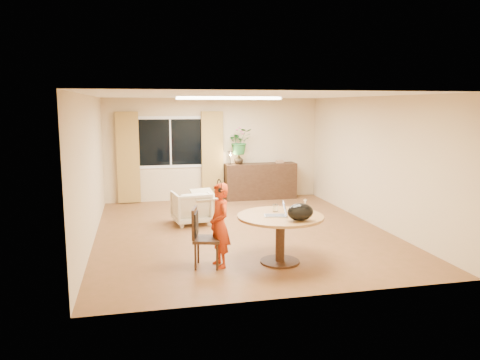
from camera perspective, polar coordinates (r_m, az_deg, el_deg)
The scene contains 24 objects.
floor at distance 9.16m, azimuth 0.16°, elevation -6.24°, with size 6.50×6.50×0.00m, color brown.
ceiling at distance 8.83m, azimuth 0.17°, elevation 10.26°, with size 6.50×6.50×0.00m, color white.
wall_back at distance 12.07m, azimuth -3.23°, elevation 3.76°, with size 5.50×5.50×0.00m, color #D3BB89.
wall_left at distance 8.72m, azimuth -17.75°, elevation 1.28°, with size 6.50×6.50×0.00m, color #D3BB89.
wall_right at distance 9.87m, azimuth 15.95°, elevation 2.23°, with size 6.50×6.50×0.00m, color #D3BB89.
window at distance 11.91m, azimuth -8.47°, elevation 4.57°, with size 1.70×0.03×1.30m.
curtain_left at distance 11.84m, azimuth -13.48°, elevation 2.67°, with size 0.55×0.08×2.25m, color olive.
curtain_right at distance 11.99m, azimuth -3.39°, elevation 2.98°, with size 0.55×0.08×2.25m, color olive.
ceiling_panel at distance 10.00m, azimuth -1.36°, elevation 9.92°, with size 2.20×0.35×0.05m, color white.
dining_table at distance 7.25m, azimuth 4.94°, elevation -5.54°, with size 1.33×1.33×0.76m.
dining_chair at distance 7.10m, azimuth -4.01°, elevation -7.02°, with size 0.44×0.40×0.91m, color black, non-canonical shape.
child at distance 7.06m, azimuth -2.50°, elevation -5.53°, with size 0.31×0.47×1.28m, color #B70E10.
laptop at distance 7.12m, azimuth 4.28°, elevation -3.52°, with size 0.34×0.23×0.23m, color #B7B7BC, non-canonical shape.
tumbler at distance 7.43m, azimuth 4.35°, elevation -3.42°, with size 0.08×0.08×0.12m, color white, non-canonical shape.
wine_glass at distance 7.47m, azimuth 7.93°, elevation -3.08°, with size 0.07×0.07×0.21m, color white, non-canonical shape.
pot_lid at distance 7.53m, azimuth 6.63°, elevation -3.63°, with size 0.20×0.20×0.03m, color white, non-canonical shape.
handbag at distance 6.87m, azimuth 7.37°, elevation -3.90°, with size 0.39×0.23×0.26m, color black, non-canonical shape.
armchair at distance 9.71m, azimuth -5.96°, elevation -3.32°, with size 0.73×0.75×0.68m, color beige.
throw at distance 9.58m, azimuth -4.49°, elevation -1.30°, with size 0.45×0.55×0.03m, color beige, non-canonical shape.
sideboard at distance 12.20m, azimuth 2.51°, elevation -0.13°, with size 1.86×0.45×0.93m, color black.
vase at distance 11.98m, azimuth -0.17°, elevation 2.55°, with size 0.24×0.24×0.25m, color black.
bouquet at distance 11.94m, azimuth -0.06°, elevation 4.71°, with size 0.59×0.51×0.66m, color #3C6F29.
book_stack at distance 12.27m, azimuth 4.86°, elevation 2.27°, with size 0.19×0.14×0.08m, color brown, non-canonical shape.
desk_lamp at distance 11.88m, azimuth -1.19°, elevation 2.74°, with size 0.14×0.14×0.35m, color black, non-canonical shape.
Camera 1 is at (-1.94, -8.61, 2.43)m, focal length 35.00 mm.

